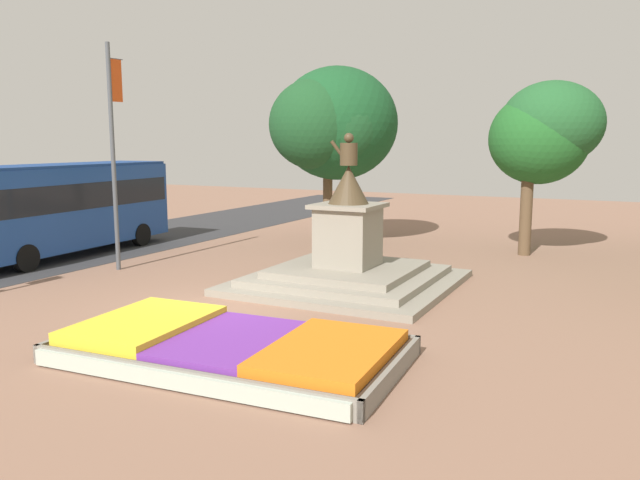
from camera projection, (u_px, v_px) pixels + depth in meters
ground_plane at (214, 312)px, 15.29m from camera, size 73.33×73.33×0.00m
flower_planter at (228, 347)px, 11.91m from camera, size 6.73×3.90×0.56m
statue_monument at (348, 260)px, 18.00m from camera, size 5.86×5.86×4.38m
banner_pole at (113, 153)px, 19.83m from camera, size 0.16×0.61×7.20m
city_bus at (60, 204)px, 22.47m from camera, size 2.89×9.52×3.34m
park_tree_behind_statue at (332, 124)px, 24.65m from camera, size 4.82×5.39×7.11m
park_tree_street_side at (545, 132)px, 22.56m from camera, size 4.01×3.69×6.31m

